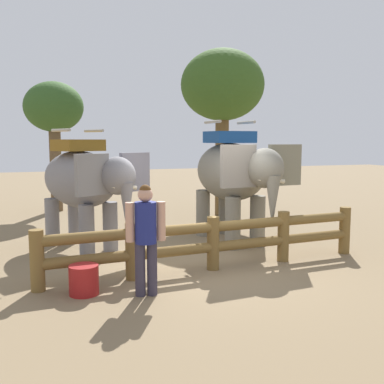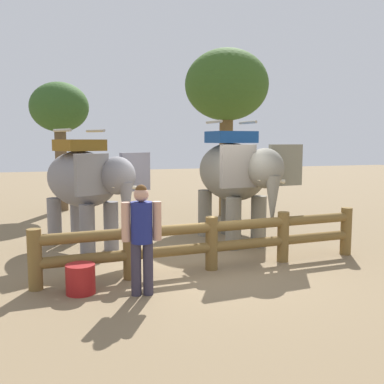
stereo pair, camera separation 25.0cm
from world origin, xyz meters
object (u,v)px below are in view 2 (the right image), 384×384
object	(u,v)px
elephant_center	(235,175)
tree_far_left	(227,88)
tree_back_center	(59,111)
feed_bucket	(81,279)
tourist_woman_in_black	(142,232)
elephant_near_left	(85,182)
log_fence	(212,239)

from	to	relation	value
elephant_center	tree_far_left	size ratio (longest dim) A/B	0.64
tree_back_center	feed_bucket	bearing A→B (deg)	-89.99
feed_bucket	tourist_woman_in_black	bearing A→B (deg)	-21.75
tourist_woman_in_black	elephant_near_left	bearing A→B (deg)	99.53
elephant_near_left	tourist_woman_in_black	world-z (taller)	elephant_near_left
elephant_near_left	tree_back_center	distance (m)	6.45
elephant_near_left	tourist_woman_in_black	bearing A→B (deg)	-80.47
log_fence	tree_back_center	size ratio (longest dim) A/B	1.48
tourist_woman_in_black	feed_bucket	bearing A→B (deg)	158.25
tree_far_left	tree_back_center	bearing A→B (deg)	151.81
elephant_near_left	tree_far_left	xyz separation A→B (m)	(4.87, 3.31, 2.68)
log_fence	tourist_woman_in_black	bearing A→B (deg)	-147.71
log_fence	tree_back_center	xyz separation A→B (m)	(-2.54, 8.66, 2.96)
elephant_center	feed_bucket	distance (m)	4.91
elephant_center	feed_bucket	world-z (taller)	elephant_center
elephant_near_left	elephant_center	size ratio (longest dim) A/B	0.93
tourist_woman_in_black	feed_bucket	size ratio (longest dim) A/B	3.72
feed_bucket	elephant_near_left	bearing A→B (deg)	83.42
tourist_woman_in_black	tree_far_left	bearing A→B (deg)	58.09
tree_far_left	tree_back_center	world-z (taller)	tree_far_left
tourist_woman_in_black	log_fence	bearing A→B (deg)	32.29
elephant_near_left	tree_back_center	xyz separation A→B (m)	(-0.37, 6.12, 2.00)
tree_back_center	tourist_woman_in_black	bearing A→B (deg)	-84.32
log_fence	elephant_center	distance (m)	2.65
elephant_near_left	feed_bucket	xyz separation A→B (m)	(-0.36, -3.16, -1.32)
elephant_near_left	tree_far_left	world-z (taller)	tree_far_left
elephant_center	log_fence	bearing A→B (deg)	-123.90
elephant_near_left	elephant_center	bearing A→B (deg)	-8.65
elephant_center	tree_back_center	bearing A→B (deg)	120.34
elephant_center	elephant_near_left	bearing A→B (deg)	171.35
tree_back_center	feed_bucket	xyz separation A→B (m)	(0.00, -9.28, -3.32)
elephant_center	tree_far_left	distance (m)	4.81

